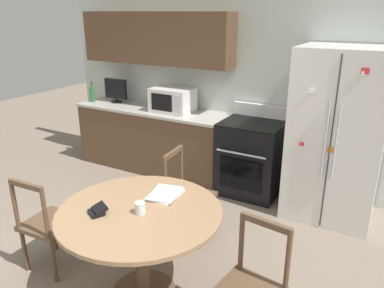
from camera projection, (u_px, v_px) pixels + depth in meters
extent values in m
plane|color=gray|center=(104.00, 286.00, 3.14)|extent=(14.00, 14.00, 0.00)
cube|color=silver|center=(235.00, 83.00, 4.88)|extent=(5.20, 0.10, 2.60)
cube|color=brown|center=(155.00, 38.00, 5.02)|extent=(2.23, 0.34, 0.68)
cube|color=brown|center=(153.00, 140.00, 5.38)|extent=(2.23, 0.62, 0.86)
cube|color=#B7B2A8|center=(152.00, 110.00, 5.23)|extent=(2.25, 0.64, 0.03)
cube|color=white|center=(337.00, 136.00, 3.99)|extent=(0.92, 0.78, 1.86)
cube|color=#333333|center=(330.00, 147.00, 3.67)|extent=(0.01, 0.01, 1.78)
cylinder|color=silver|center=(325.00, 142.00, 3.66)|extent=(0.02, 0.02, 0.78)
cylinder|color=silver|center=(336.00, 143.00, 3.62)|extent=(0.02, 0.02, 0.78)
cube|color=white|center=(364.00, 74.00, 3.33)|extent=(0.05, 0.02, 0.04)
cube|color=red|center=(302.00, 144.00, 3.80)|extent=(0.05, 0.02, 0.04)
cube|color=orange|center=(330.00, 150.00, 3.67)|extent=(0.07, 0.02, 0.05)
cube|color=white|center=(311.00, 90.00, 3.60)|extent=(0.06, 0.02, 0.05)
cube|color=red|center=(365.00, 71.00, 3.32)|extent=(0.07, 0.01, 0.06)
cube|color=black|center=(251.00, 159.00, 4.66)|extent=(0.74, 0.64, 0.90)
cube|color=black|center=(241.00, 175.00, 4.42)|extent=(0.53, 0.01, 0.40)
cylinder|color=silver|center=(241.00, 154.00, 4.31)|extent=(0.60, 0.02, 0.02)
cube|color=black|center=(253.00, 123.00, 4.50)|extent=(0.74, 0.64, 0.02)
cube|color=white|center=(261.00, 111.00, 4.71)|extent=(0.74, 0.06, 0.16)
cube|color=white|center=(173.00, 100.00, 5.02)|extent=(0.55, 0.39, 0.32)
cube|color=black|center=(161.00, 102.00, 4.88)|extent=(0.32, 0.01, 0.22)
cube|color=silver|center=(178.00, 105.00, 4.76)|extent=(0.11, 0.01, 0.23)
cylinder|color=black|center=(117.00, 102.00, 5.57)|extent=(0.16, 0.16, 0.02)
cylinder|color=black|center=(117.00, 100.00, 5.56)|extent=(0.03, 0.03, 0.04)
cube|color=black|center=(116.00, 89.00, 5.50)|extent=(0.37, 0.05, 0.29)
cylinder|color=#2D6B38|center=(92.00, 95.00, 5.58)|extent=(0.07, 0.07, 0.21)
cylinder|color=#2D6B38|center=(92.00, 85.00, 5.54)|extent=(0.03, 0.03, 0.08)
cylinder|color=#262626|center=(91.00, 82.00, 5.52)|extent=(0.03, 0.03, 0.01)
cylinder|color=#997551|center=(140.00, 212.00, 2.82)|extent=(1.25, 1.25, 0.03)
cylinder|color=brown|center=(142.00, 253.00, 2.95)|extent=(0.11, 0.11, 0.71)
cube|color=brown|center=(51.00, 223.00, 3.28)|extent=(0.44, 0.44, 0.04)
cylinder|color=brown|center=(54.00, 231.00, 3.57)|extent=(0.04, 0.04, 0.41)
cylinder|color=brown|center=(82.00, 240.00, 3.43)|extent=(0.04, 0.04, 0.41)
cylinder|color=brown|center=(25.00, 250.00, 3.28)|extent=(0.04, 0.04, 0.41)
cylinder|color=brown|center=(54.00, 261.00, 3.14)|extent=(0.04, 0.04, 0.41)
cylinder|color=brown|center=(15.00, 203.00, 3.11)|extent=(0.04, 0.04, 0.45)
cylinder|color=brown|center=(45.00, 213.00, 2.97)|extent=(0.04, 0.04, 0.45)
cube|color=brown|center=(26.00, 185.00, 2.97)|extent=(0.35, 0.06, 0.04)
cylinder|color=brown|center=(288.00, 260.00, 2.41)|extent=(0.04, 0.04, 0.45)
cylinder|color=brown|center=(241.00, 241.00, 2.60)|extent=(0.04, 0.04, 0.45)
cube|color=brown|center=(266.00, 223.00, 2.44)|extent=(0.35, 0.08, 0.04)
cube|color=brown|center=(191.00, 198.00, 3.72)|extent=(0.45, 0.45, 0.04)
cylinder|color=brown|center=(213.00, 213.00, 3.87)|extent=(0.04, 0.04, 0.41)
cylinder|color=brown|center=(199.00, 230.00, 3.58)|extent=(0.04, 0.04, 0.41)
cylinder|color=brown|center=(183.00, 206.00, 4.01)|extent=(0.04, 0.04, 0.41)
cylinder|color=brown|center=(168.00, 222.00, 3.72)|extent=(0.04, 0.04, 0.41)
cylinder|color=brown|center=(181.00, 166.00, 3.86)|extent=(0.04, 0.04, 0.45)
cylinder|color=brown|center=(165.00, 179.00, 3.57)|extent=(0.04, 0.04, 0.45)
cube|color=brown|center=(173.00, 153.00, 3.65)|extent=(0.06, 0.35, 0.04)
cylinder|color=silver|center=(140.00, 208.00, 2.76)|extent=(0.08, 0.08, 0.09)
cylinder|color=beige|center=(140.00, 210.00, 2.77)|extent=(0.07, 0.07, 0.05)
cube|color=black|center=(96.00, 213.00, 2.76)|extent=(0.15, 0.14, 0.03)
cube|color=black|center=(100.00, 208.00, 2.76)|extent=(0.15, 0.14, 0.06)
cube|color=white|center=(165.00, 195.00, 3.04)|extent=(0.24, 0.31, 0.01)
cube|color=beige|center=(165.00, 194.00, 3.04)|extent=(0.26, 0.33, 0.01)
cube|color=silver|center=(165.00, 193.00, 3.04)|extent=(0.28, 0.34, 0.01)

